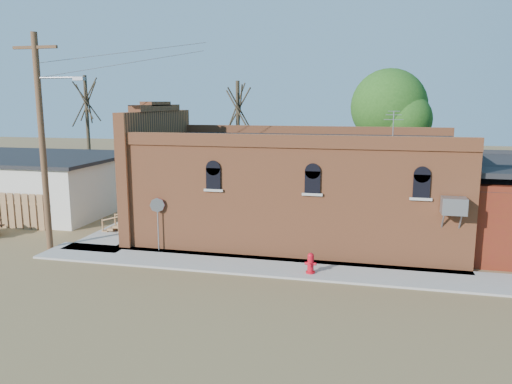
% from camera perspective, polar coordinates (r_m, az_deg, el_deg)
% --- Properties ---
extents(ground, '(120.00, 120.00, 0.00)m').
position_cam_1_polar(ground, '(18.81, -3.69, -9.13)').
color(ground, brown).
rests_on(ground, ground).
extents(sidewalk_south, '(19.00, 2.20, 0.08)m').
position_cam_1_polar(sidewalk_south, '(19.27, 1.42, -8.51)').
color(sidewalk_south, '#9E9991').
rests_on(sidewalk_south, ground).
extents(sidewalk_west, '(2.60, 10.00, 0.08)m').
position_cam_1_polar(sidewalk_west, '(26.43, -13.03, -3.56)').
color(sidewalk_west, '#9E9991').
rests_on(sidewalk_west, ground).
extents(brick_bar, '(16.40, 7.97, 6.30)m').
position_cam_1_polar(brick_bar, '(23.06, 4.15, 0.51)').
color(brick_bar, '#AB5A34').
rests_on(brick_bar, ground).
extents(wood_fence, '(5.20, 0.10, 1.80)m').
position_cam_1_polar(wood_fence, '(28.01, -27.16, -1.86)').
color(wood_fence, '#8E5E40').
rests_on(wood_fence, ground).
extents(utility_pole, '(3.12, 0.26, 9.00)m').
position_cam_1_polar(utility_pole, '(22.60, -23.17, 5.72)').
color(utility_pole, '#543321').
rests_on(utility_pole, ground).
extents(tree_bare_near, '(2.80, 2.80, 7.65)m').
position_cam_1_polar(tree_bare_near, '(31.06, -2.10, 9.77)').
color(tree_bare_near, '#3F3324').
rests_on(tree_bare_near, ground).
extents(tree_bare_far, '(2.80, 2.80, 8.16)m').
position_cam_1_polar(tree_bare_far, '(36.44, -18.85, 9.94)').
color(tree_bare_far, '#3F3324').
rests_on(tree_bare_far, ground).
extents(tree_leafy, '(4.40, 4.40, 8.15)m').
position_cam_1_polar(tree_leafy, '(30.46, 14.95, 9.37)').
color(tree_leafy, '#3F3324').
rests_on(tree_leafy, ground).
extents(fire_hydrant, '(0.43, 0.41, 0.76)m').
position_cam_1_polar(fire_hydrant, '(18.44, 6.26, -8.08)').
color(fire_hydrant, red).
rests_on(fire_hydrant, sidewalk_south).
extents(stop_sign, '(0.58, 0.29, 2.25)m').
position_cam_1_polar(stop_sign, '(21.12, -11.19, -2.04)').
color(stop_sign, gray).
rests_on(stop_sign, sidewalk_south).
extents(trash_barrel, '(0.51, 0.51, 0.74)m').
position_cam_1_polar(trash_barrel, '(23.97, -13.26, -3.99)').
color(trash_barrel, navy).
rests_on(trash_barrel, sidewalk_west).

